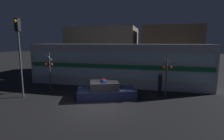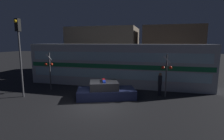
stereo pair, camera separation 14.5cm
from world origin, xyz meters
name	(u,v)px [view 1 (the left image)]	position (x,y,z in m)	size (l,w,h in m)	color
ground_plane	(97,106)	(0.00, 0.00, 0.00)	(120.00, 120.00, 0.00)	black
train	(116,65)	(-0.07, 6.07, 1.98)	(17.07, 2.83, 3.96)	#B7BABF
police_car	(106,91)	(0.11, 1.72, 0.51)	(4.65, 3.25, 1.38)	navy
pedestrian	(160,84)	(4.03, 3.42, 0.93)	(0.30, 0.30, 1.80)	black
crossing_signal_near	(166,72)	(4.45, 2.97, 1.95)	(0.77, 0.30, 3.27)	#4C4C51
crossing_signal_far	(49,68)	(-5.17, 2.61, 1.95)	(0.77, 0.30, 3.26)	#4C4C51
traffic_light_corner	(19,43)	(-6.08, 0.41, 4.05)	(0.30, 0.46, 5.81)	#4C4C51
building_left	(104,50)	(-3.66, 13.85, 3.06)	(9.17, 6.63, 6.13)	#726656
building_center	(170,50)	(5.48, 13.77, 3.10)	(7.18, 4.89, 6.19)	brown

